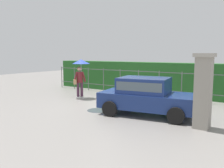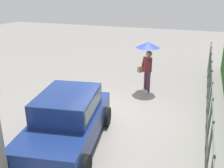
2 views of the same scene
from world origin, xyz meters
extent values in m
plane|color=gray|center=(0.00, 0.00, 0.00)|extent=(40.00, 40.00, 0.00)
cube|color=navy|center=(2.14, -0.63, 0.58)|extent=(3.92, 2.22, 0.60)
cube|color=navy|center=(1.99, -0.66, 1.18)|extent=(2.11, 1.73, 0.60)
cube|color=#4C5B66|center=(1.99, -0.66, 1.20)|extent=(1.96, 1.73, 0.33)
cylinder|color=black|center=(3.24, 0.40, 0.30)|extent=(0.62, 0.28, 0.60)
cylinder|color=black|center=(3.51, -1.26, 0.30)|extent=(0.62, 0.28, 0.60)
cylinder|color=black|center=(0.77, -0.01, 0.30)|extent=(0.62, 0.28, 0.60)
cylinder|color=black|center=(1.05, -1.67, 0.30)|extent=(0.62, 0.28, 0.60)
cube|color=red|center=(0.22, -0.39, 0.73)|extent=(0.09, 0.21, 0.16)
cube|color=red|center=(0.40, -1.48, 0.73)|extent=(0.09, 0.21, 0.16)
cylinder|color=#47283D|center=(-2.43, 0.63, 0.43)|extent=(0.15, 0.15, 0.86)
cylinder|color=#47283D|center=(-2.57, 0.49, 0.43)|extent=(0.15, 0.15, 0.86)
cube|color=white|center=(-2.38, 0.59, 0.04)|extent=(0.26, 0.10, 0.08)
cube|color=white|center=(-2.52, 0.45, 0.04)|extent=(0.26, 0.10, 0.08)
cylinder|color=maroon|center=(-2.50, 0.56, 1.15)|extent=(0.34, 0.34, 0.58)
sphere|color=#DBAD89|center=(-2.50, 0.56, 1.58)|extent=(0.22, 0.22, 0.22)
sphere|color=olive|center=(-2.52, 0.58, 1.60)|extent=(0.25, 0.25, 0.25)
cylinder|color=maroon|center=(-2.28, 0.66, 1.18)|extent=(0.22, 0.22, 0.56)
cylinder|color=maroon|center=(-2.59, 0.35, 1.18)|extent=(0.22, 0.22, 0.56)
cylinder|color=#B2B2B7|center=(-2.37, 0.55, 1.50)|extent=(0.02, 0.02, 0.77)
cone|color=blue|center=(-2.37, 0.55, 2.00)|extent=(0.93, 0.93, 0.23)
cube|color=tan|center=(-2.59, 0.29, 0.91)|extent=(0.35, 0.35, 0.24)
cylinder|color=#59605B|center=(-6.42, 2.98, 0.75)|extent=(0.05, 0.05, 1.50)
cylinder|color=#59605B|center=(-5.17, 2.98, 0.75)|extent=(0.05, 0.05, 1.50)
cylinder|color=#59605B|center=(-3.92, 2.98, 0.75)|extent=(0.05, 0.05, 1.50)
cylinder|color=#59605B|center=(-2.67, 2.98, 0.75)|extent=(0.05, 0.05, 1.50)
cylinder|color=#59605B|center=(-1.43, 2.98, 0.75)|extent=(0.05, 0.05, 1.50)
cylinder|color=#59605B|center=(-0.18, 2.98, 0.75)|extent=(0.05, 0.05, 1.50)
cylinder|color=#59605B|center=(1.07, 2.98, 0.75)|extent=(0.05, 0.05, 1.50)
cylinder|color=#59605B|center=(2.32, 2.98, 0.75)|extent=(0.05, 0.05, 1.50)
cube|color=#59605B|center=(-0.80, 2.98, 1.42)|extent=(11.24, 0.03, 0.04)
cube|color=#59605B|center=(-0.80, 2.98, 0.45)|extent=(11.24, 0.03, 0.04)
cylinder|color=#4C545B|center=(0.07, -1.16, 0.00)|extent=(0.92, 0.92, 0.00)
camera|label=1|loc=(6.13, -8.96, 2.39)|focal=37.78mm
camera|label=2|loc=(7.57, 2.58, 4.12)|focal=41.63mm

